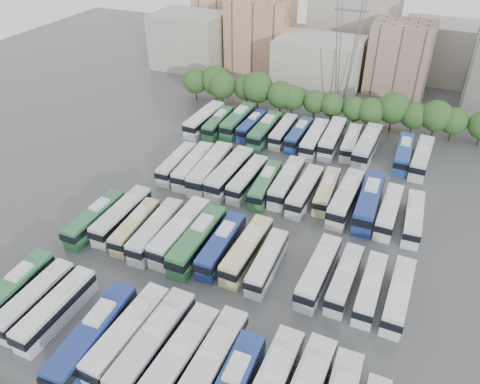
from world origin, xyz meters
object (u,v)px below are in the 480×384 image
at_px(bus_r2_s9, 327,191).
at_px(bus_r1_s7, 247,250).
at_px(bus_r0_s8, 211,365).
at_px(bus_r2_s1, 177,163).
at_px(bus_r1_s0, 95,219).
at_px(bus_r2_s5, 248,179).
at_px(bus_r0_s2, 56,309).
at_px(bus_r0_s5, 128,334).
at_px(bus_r2_s3, 210,168).
at_px(bus_r3_s1, 218,123).
at_px(bus_r3_s7, 314,139).
at_px(bus_r3_s9, 351,142).
at_px(bus_r3_s13, 422,157).
at_px(bus_r1_s6, 221,245).
at_px(bus_r1_s4, 180,231).
at_px(bus_r1_s5, 198,240).
at_px(bus_r3_s10, 367,145).
at_px(bus_r0_s0, 14,290).
at_px(bus_r3_s2, 238,121).
at_px(bus_r3_s5, 283,131).
at_px(bus_r0_s6, 153,343).
at_px(bus_r2_s8, 305,191).
at_px(bus_r1_s10, 319,271).
at_px(bus_r0_s1, 35,299).
at_px(bus_r2_s11, 369,201).
at_px(bus_r3_s3, 252,125).
at_px(bus_r2_s4, 230,172).
at_px(electricity_pylon, 350,23).
at_px(bus_r2_s13, 413,218).
at_px(bus_r3_s4, 265,130).
at_px(bus_r0_s7, 178,362).
at_px(bus_r1_s2, 136,226).
at_px(bus_r1_s11, 345,278).
at_px(bus_r3_s8, 332,138).
at_px(bus_r1_s3, 156,230).
at_px(bus_r3_s12, 404,153).
at_px(bus_r2_s10, 346,198).
at_px(bus_r1_s12, 370,288).
at_px(bus_r0_s4, 93,336).
at_px(bus_r1_s8, 267,262).
at_px(bus_r2_s6, 265,184).

bearing_deg(bus_r2_s9, bus_r1_s7, -110.96).
height_order(bus_r0_s8, bus_r2_s1, bus_r0_s8).
relative_size(bus_r1_s0, bus_r2_s5, 0.98).
relative_size(bus_r0_s2, bus_r0_s5, 0.91).
height_order(bus_r2_s3, bus_r3_s1, bus_r2_s3).
relative_size(bus_r3_s7, bus_r3_s9, 1.10).
bearing_deg(bus_r0_s2, bus_r3_s13, 57.02).
bearing_deg(bus_r1_s6, bus_r1_s4, 177.53).
relative_size(bus_r1_s5, bus_r3_s10, 0.98).
bearing_deg(bus_r0_s0, bus_r3_s2, 81.32).
bearing_deg(bus_r3_s5, bus_r0_s6, -86.51).
relative_size(bus_r0_s5, bus_r2_s8, 1.07).
height_order(bus_r0_s5, bus_r3_s13, bus_r0_s5).
bearing_deg(bus_r1_s10, bus_r0_s1, -146.93).
distance_m(bus_r2_s3, bus_r2_s5, 6.91).
relative_size(bus_r2_s11, bus_r3_s3, 1.26).
height_order(bus_r0_s6, bus_r2_s4, bus_r0_s6).
bearing_deg(electricity_pylon, bus_r2_s13, -63.23).
relative_size(bus_r0_s5, bus_r2_s11, 0.95).
xyz_separation_m(bus_r2_s8, bus_r3_s4, (-13.21, 17.53, 0.08)).
height_order(electricity_pylon, bus_r0_s6, electricity_pylon).
distance_m(bus_r0_s7, bus_r2_s3, 38.41).
bearing_deg(bus_r3_s9, bus_r1_s2, -123.81).
relative_size(bus_r0_s2, bus_r1_s11, 1.06).
height_order(bus_r1_s6, bus_r2_s9, bus_r1_s6).
xyz_separation_m(bus_r0_s1, bus_r2_s11, (33.06, 35.22, 0.32)).
bearing_deg(bus_r3_s5, bus_r3_s8, 2.69).
height_order(bus_r1_s3, bus_r3_s12, bus_r1_s3).
bearing_deg(bus_r1_s6, bus_r2_s10, 52.35).
xyz_separation_m(bus_r1_s4, bus_r3_s3, (-3.36, 36.04, -0.37)).
bearing_deg(bus_r1_s12, bus_r0_s1, -153.81).
bearing_deg(bus_r0_s0, bus_r1_s7, 35.61).
xyz_separation_m(electricity_pylon, bus_r3_s4, (-10.25, -20.86, -16.71)).
xyz_separation_m(bus_r2_s1, bus_r2_s9, (26.34, 1.67, -0.05)).
relative_size(bus_r0_s1, bus_r1_s2, 1.05).
height_order(bus_r0_s4, bus_r3_s12, bus_r0_s4).
relative_size(bus_r0_s8, bus_r1_s4, 1.01).
distance_m(bus_r1_s8, bus_r2_s5, 20.26).
bearing_deg(bus_r1_s2, bus_r3_s2, 87.11).
bearing_deg(bus_r2_s13, bus_r2_s6, 177.85).
distance_m(bus_r1_s5, bus_r1_s11, 20.20).
distance_m(bus_r1_s3, bus_r2_s6, 20.03).
relative_size(bus_r1_s2, bus_r2_s3, 0.80).
distance_m(bus_r2_s6, bus_r3_s9, 22.36).
bearing_deg(bus_r0_s5, bus_r3_s1, 107.10).
bearing_deg(bus_r2_s6, bus_r1_s10, -53.98).
bearing_deg(bus_r0_s0, bus_r2_s5, 62.51).
xyz_separation_m(bus_r0_s7, bus_r1_s5, (-6.96, 18.22, -0.07)).
height_order(bus_r1_s3, bus_r1_s6, bus_r1_s3).
height_order(bus_r2_s6, bus_r3_s9, bus_r2_s6).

